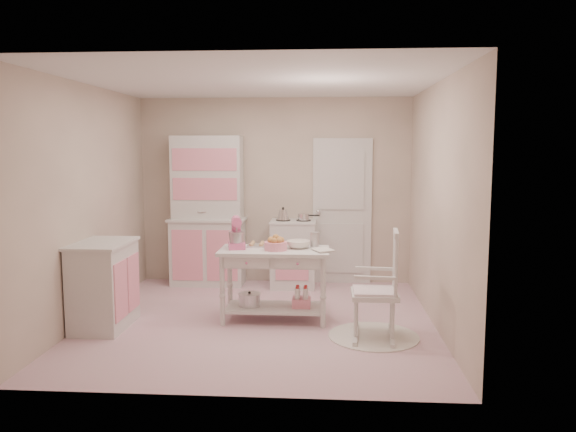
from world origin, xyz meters
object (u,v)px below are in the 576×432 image
Objects in this scene: stove at (293,253)px; stand_mixer at (237,233)px; base_cabinet at (104,285)px; bread_basket at (276,246)px; work_table at (274,285)px; rocking_chair at (375,284)px; hutch at (207,211)px.

stand_mixer is (-0.54, -1.53, 0.51)m from stove.
stove is 2.70m from base_cabinet.
work_table is at bearing 111.80° from bread_basket.
base_cabinet is at bearing -177.86° from rocking_chair.
work_table is at bearing -55.97° from hutch.
base_cabinet is 1.83m from work_table.
rocking_chair is at bearing -31.06° from stand_mixer.
stove is 0.77× the size of work_table.
bread_basket is (-0.10, -1.60, 0.39)m from stove.
stand_mixer reaches higher than stove.
base_cabinet is at bearing -176.14° from stand_mixer.
work_table is at bearing 11.51° from base_cabinet.
work_table is 3.53× the size of stand_mixer.
base_cabinet is 0.84× the size of rocking_chair.
stand_mixer is (1.37, 0.38, 0.51)m from base_cabinet.
work_table is at bearing -14.54° from stand_mixer.
stand_mixer is at bearing -67.30° from hutch.
hutch is 2.04m from work_table.
hutch reaches higher than rocking_chair.
base_cabinet is 2.85m from rocking_chair.
work_table is 0.45m from bread_basket.
hutch is 2.26× the size of stove.
hutch is 8.32× the size of bread_basket.
stand_mixer is at bearing 165.53° from rocking_chair.
stove is 2.71× the size of stand_mixer.
hutch reaches higher than work_table.
stove is 1.70m from stand_mixer.
rocking_chair is 1.62m from stand_mixer.
hutch is at bearing 140.32° from rocking_chair.
hutch is 2.26× the size of base_cabinet.
work_table is at bearing 159.64° from rocking_chair.
base_cabinet is (-0.71, -1.97, -0.58)m from hutch.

